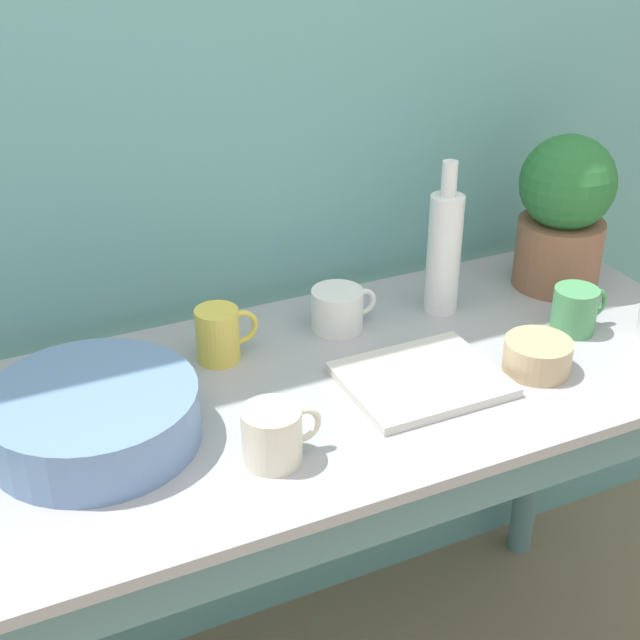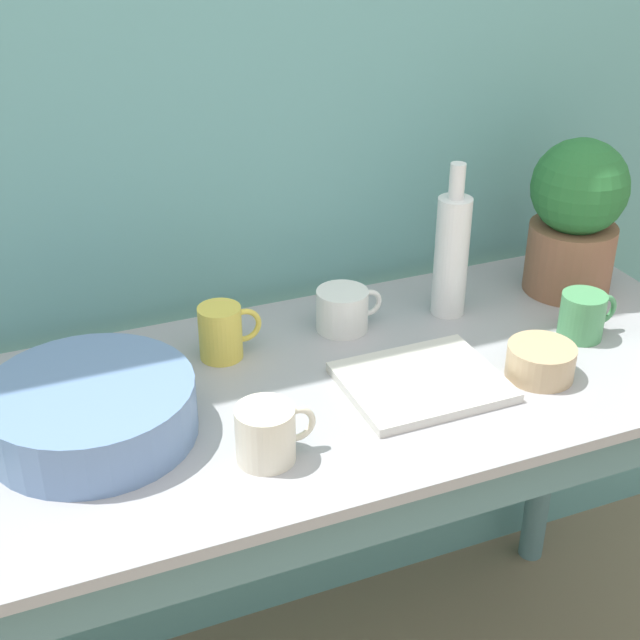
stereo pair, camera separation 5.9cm
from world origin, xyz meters
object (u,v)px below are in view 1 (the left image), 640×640
(mug_yellow, at_px, (219,334))
(mug_cream, at_px, (273,435))
(bowl_wash_large, at_px, (93,416))
(bowl_small_tan, at_px, (537,356))
(tray_board, at_px, (421,380))
(mug_white, at_px, (338,309))
(bottle_tall, at_px, (444,251))
(potted_plant, at_px, (564,210))
(mug_green, at_px, (575,310))

(mug_yellow, xyz_separation_m, mug_cream, (-0.02, -0.30, -0.01))
(bowl_wash_large, height_order, bowl_small_tan, bowl_wash_large)
(mug_yellow, distance_m, bowl_small_tan, 0.54)
(tray_board, bearing_deg, mug_white, 100.29)
(bottle_tall, xyz_separation_m, mug_white, (-0.21, 0.02, -0.08))
(potted_plant, bearing_deg, mug_white, 177.33)
(potted_plant, bearing_deg, mug_green, -117.89)
(bowl_small_tan, bearing_deg, mug_yellow, 150.89)
(bottle_tall, bearing_deg, mug_cream, -147.58)
(mug_green, bearing_deg, mug_yellow, 163.87)
(mug_yellow, height_order, mug_cream, mug_yellow)
(mug_cream, height_order, bowl_small_tan, mug_cream)
(mug_white, distance_m, mug_yellow, 0.23)
(bowl_wash_large, distance_m, mug_cream, 0.27)
(mug_green, bearing_deg, mug_cream, -169.23)
(mug_cream, bearing_deg, bottle_tall, 32.42)
(mug_white, distance_m, mug_cream, 0.40)
(bowl_wash_large, height_order, mug_yellow, mug_yellow)
(mug_green, distance_m, tray_board, 0.35)
(bowl_wash_large, xyz_separation_m, mug_yellow, (0.25, 0.15, 0.00))
(bottle_tall, bearing_deg, mug_green, -44.51)
(potted_plant, height_order, mug_green, potted_plant)
(mug_yellow, distance_m, mug_green, 0.64)
(bottle_tall, height_order, tray_board, bottle_tall)
(bowl_wash_large, bearing_deg, tray_board, -7.75)
(mug_green, xyz_separation_m, tray_board, (-0.34, -0.04, -0.03))
(potted_plant, xyz_separation_m, mug_cream, (-0.73, -0.29, -0.11))
(mug_cream, bearing_deg, mug_yellow, 85.41)
(bowl_wash_large, height_order, mug_cream, bowl_wash_large)
(mug_white, height_order, mug_cream, mug_cream)
(mug_white, relative_size, bowl_small_tan, 1.11)
(bowl_wash_large, bearing_deg, mug_yellow, 30.43)
(mug_yellow, relative_size, mug_green, 0.98)
(potted_plant, xyz_separation_m, bottle_tall, (-0.27, 0.00, -0.04))
(bowl_small_tan, relative_size, tray_board, 0.45)
(mug_yellow, distance_m, mug_cream, 0.30)
(mug_white, distance_m, mug_green, 0.43)
(mug_white, bearing_deg, mug_yellow, -177.02)
(tray_board, bearing_deg, bowl_wash_large, 172.25)
(bowl_wash_large, relative_size, mug_white, 2.48)
(mug_white, distance_m, tray_board, 0.23)
(mug_white, bearing_deg, potted_plant, -2.67)
(tray_board, bearing_deg, bottle_tall, 51.70)
(mug_green, bearing_deg, bowl_wash_large, 177.82)
(mug_white, height_order, mug_yellow, mug_yellow)
(potted_plant, bearing_deg, mug_cream, -158.32)
(potted_plant, bearing_deg, bowl_wash_large, -171.92)
(mug_yellow, bearing_deg, tray_board, -38.33)
(mug_green, relative_size, tray_board, 0.45)
(potted_plant, height_order, bottle_tall, potted_plant)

